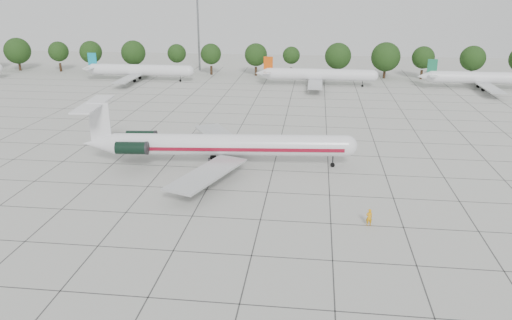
# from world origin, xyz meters

# --- Properties ---
(ground) EXTENTS (260.00, 260.00, 0.00)m
(ground) POSITION_xyz_m (0.00, 0.00, 0.00)
(ground) COLOR #B8B8B0
(ground) RESTS_ON ground
(apron_joints) EXTENTS (170.00, 170.00, 0.02)m
(apron_joints) POSITION_xyz_m (0.00, 15.00, 0.01)
(apron_joints) COLOR #383838
(apron_joints) RESTS_ON ground
(main_airliner) EXTENTS (40.18, 31.48, 9.42)m
(main_airliner) POSITION_xyz_m (-8.62, 8.96, 3.33)
(main_airliner) COLOR silver
(main_airliner) RESTS_ON ground
(ground_crew) EXTENTS (0.81, 0.61, 2.01)m
(ground_crew) POSITION_xyz_m (12.17, -7.93, 1.01)
(ground_crew) COLOR orange
(ground_crew) RESTS_ON ground
(bg_airliner_b) EXTENTS (28.24, 27.20, 7.40)m
(bg_airliner_b) POSITION_xyz_m (-42.47, 73.06, 2.91)
(bg_airliner_b) COLOR silver
(bg_airliner_b) RESTS_ON ground
(bg_airliner_c) EXTENTS (28.24, 27.20, 7.40)m
(bg_airliner_c) POSITION_xyz_m (6.40, 71.67, 2.91)
(bg_airliner_c) COLOR silver
(bg_airliner_c) RESTS_ON ground
(bg_airliner_d) EXTENTS (28.24, 27.20, 7.40)m
(bg_airliner_d) POSITION_xyz_m (48.11, 71.94, 2.91)
(bg_airliner_d) COLOR silver
(bg_airliner_d) RESTS_ON ground
(tree_line) EXTENTS (249.86, 8.44, 10.22)m
(tree_line) POSITION_xyz_m (-11.68, 85.00, 5.98)
(tree_line) COLOR #332114
(tree_line) RESTS_ON ground
(floodlight_mast) EXTENTS (1.60, 1.60, 25.45)m
(floodlight_mast) POSITION_xyz_m (-30.00, 92.00, 14.28)
(floodlight_mast) COLOR slate
(floodlight_mast) RESTS_ON ground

